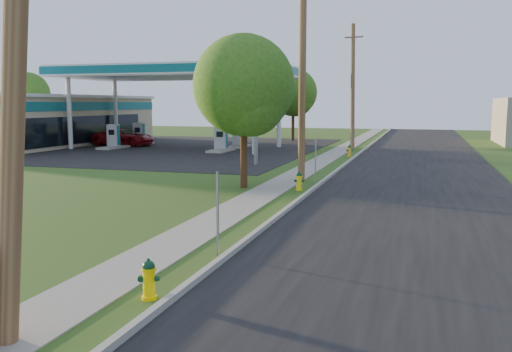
{
  "coord_description": "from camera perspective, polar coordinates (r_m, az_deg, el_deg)",
  "views": [
    {
      "loc": [
        4.7,
        -7.21,
        3.54
      ],
      "look_at": [
        0.0,
        8.0,
        1.4
      ],
      "focal_mm": 38.0,
      "sensor_mm": 36.0,
      "label": 1
    }
  ],
  "objects": [
    {
      "name": "ground_plane",
      "position": [
        9.31,
        -15.23,
        -14.99
      ],
      "size": [
        140.0,
        140.0,
        0.0
      ],
      "primitive_type": "plane",
      "color": "#3A4E1B",
      "rests_on": "ground"
    },
    {
      "name": "road",
      "position": [
        17.57,
        16.2,
        -4.24
      ],
      "size": [
        8.0,
        120.0,
        0.02
      ],
      "primitive_type": "cube",
      "color": "black",
      "rests_on": "ground"
    },
    {
      "name": "curb",
      "position": [
        18.05,
        3.4,
        -3.42
      ],
      "size": [
        0.15,
        120.0,
        0.15
      ],
      "primitive_type": "cube",
      "color": "#9B998E",
      "rests_on": "ground"
    },
    {
      "name": "sidewalk",
      "position": [
        18.55,
        -1.87,
        -3.3
      ],
      "size": [
        1.5,
        120.0,
        0.03
      ],
      "primitive_type": "cube",
      "color": "gray",
      "rests_on": "ground"
    },
    {
      "name": "forecourt",
      "position": [
        44.48,
        -10.63,
        2.98
      ],
      "size": [
        26.0,
        28.0,
        0.02
      ],
      "primitive_type": "cube",
      "color": "black",
      "rests_on": "ground"
    },
    {
      "name": "utility_pole_near",
      "position": [
        8.26,
        -23.98,
        15.79
      ],
      "size": [
        1.4,
        0.32,
        9.48
      ],
      "color": "brown",
      "rests_on": "ground"
    },
    {
      "name": "utility_pole_mid",
      "position": [
        24.82,
        4.91,
        10.9
      ],
      "size": [
        1.4,
        0.32,
        9.8
      ],
      "color": "brown",
      "rests_on": "ground"
    },
    {
      "name": "utility_pole_far",
      "position": [
        42.56,
        10.15,
        9.25
      ],
      "size": [
        1.4,
        0.32,
        9.5
      ],
      "color": "brown",
      "rests_on": "ground"
    },
    {
      "name": "sign_post_near",
      "position": [
        12.51,
        -4.06,
        -4.08
      ],
      "size": [
        0.05,
        0.04,
        2.0
      ],
      "primitive_type": "cube",
      "color": "gray",
      "rests_on": "ground"
    },
    {
      "name": "sign_post_mid",
      "position": [
        23.77,
        6.29,
        1.48
      ],
      "size": [
        0.05,
        0.04,
        2.0
      ],
      "primitive_type": "cube",
      "color": "gray",
      "rests_on": "ground"
    },
    {
      "name": "sign_post_far",
      "position": [
        35.78,
        10.01,
        3.48
      ],
      "size": [
        0.05,
        0.04,
        2.0
      ],
      "primitive_type": "cube",
      "color": "gray",
      "rests_on": "ground"
    },
    {
      "name": "gas_canopy",
      "position": [
        43.51,
        -8.46,
        10.69
      ],
      "size": [
        18.18,
        9.18,
        6.4
      ],
      "color": "silver",
      "rests_on": "ground"
    },
    {
      "name": "fuel_pump_nw",
      "position": [
        43.94,
        -14.77,
        3.73
      ],
      "size": [
        1.2,
        3.2,
        1.9
      ],
      "color": "#9B998E",
      "rests_on": "ground"
    },
    {
      "name": "fuel_pump_ne",
      "position": [
        39.93,
        -3.71,
        3.6
      ],
      "size": [
        1.2,
        3.2,
        1.9
      ],
      "color": "#9B998E",
      "rests_on": "ground"
    },
    {
      "name": "fuel_pump_sw",
      "position": [
        47.38,
        -12.21,
        4.08
      ],
      "size": [
        1.2,
        3.2,
        1.9
      ],
      "color": "#9B998E",
      "rests_on": "ground"
    },
    {
      "name": "fuel_pump_se",
      "position": [
        43.68,
        -1.84,
        3.96
      ],
      "size": [
        1.2,
        3.2,
        1.9
      ],
      "color": "#9B998E",
      "rests_on": "ground"
    },
    {
      "name": "convenience_store",
      "position": [
        50.43,
        -21.86,
        5.52
      ],
      "size": [
        10.4,
        22.4,
        4.25
      ],
      "color": "tan",
      "rests_on": "ground"
    },
    {
      "name": "price_pylon",
      "position": [
        31.16,
        -0.03,
        11.14
      ],
      "size": [
        0.34,
        2.04,
        6.85
      ],
      "color": "gray",
      "rests_on": "ground"
    },
    {
      "name": "tree_verge",
      "position": [
        22.55,
        -1.13,
        9.11
      ],
      "size": [
        4.22,
        4.22,
        6.39
      ],
      "color": "#362313",
      "rests_on": "ground"
    },
    {
      "name": "tree_lot",
      "position": [
        51.36,
        4.02,
        8.59
      ],
      "size": [
        4.49,
        4.49,
        6.81
      ],
      "color": "#362313",
      "rests_on": "ground"
    },
    {
      "name": "tree_back",
      "position": [
        61.12,
        -22.83,
        7.81
      ],
      "size": [
        4.44,
        4.44,
        6.73
      ],
      "color": "#362313",
      "rests_on": "ground"
    },
    {
      "name": "hydrant_near",
      "position": [
        10.19,
        -11.21,
        -10.62
      ],
      "size": [
        0.4,
        0.35,
        0.76
      ],
      "color": "#FFDE00",
      "rests_on": "ground"
    },
    {
      "name": "hydrant_mid",
      "position": [
        22.22,
        4.56,
        -0.54
      ],
      "size": [
        0.41,
        0.36,
        0.78
      ],
      "color": "yellow",
      "rests_on": "ground"
    },
    {
      "name": "hydrant_far",
      "position": [
        36.68,
        9.82,
        2.63
      ],
      "size": [
        0.42,
        0.37,
        0.81
      ],
      "color": "yellow",
      "rests_on": "ground"
    },
    {
      "name": "car_red",
      "position": [
        46.62,
        -13.77,
        3.98
      ],
      "size": [
        5.27,
        2.56,
        1.44
      ],
      "primitive_type": "imported",
      "rotation": [
        0.0,
        0.0,
        1.54
      ],
      "color": "maroon",
      "rests_on": "ground"
    }
  ]
}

